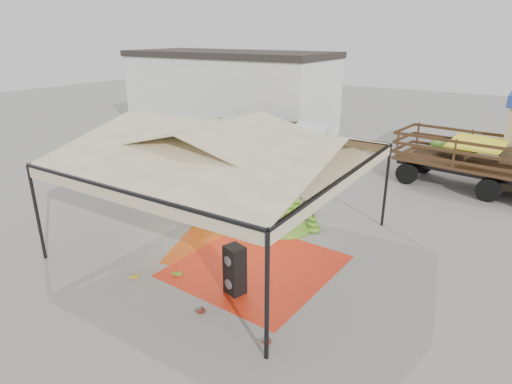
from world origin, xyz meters
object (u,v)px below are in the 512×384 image
Objects in this scene: vendor at (304,187)px; truck_left at (273,138)px; speaker_stack at (235,270)px; truck_right at (492,159)px; banana_heap at (254,204)px.

vendor is 0.24× the size of truck_left.
speaker_stack is at bearing 106.47° from vendor.
truck_right reaches higher than truck_left.
truck_left reaches higher than speaker_stack.
vendor is at bearing 66.19° from banana_heap.
vendor is (0.97, 2.21, 0.21)m from banana_heap.
truck_left is at bearing 115.16° from banana_heap.
banana_heap is 0.79× the size of truck_left.
banana_heap is 10.49m from truck_right.
vendor is 8.23m from truck_right.
banana_heap is 0.69× the size of truck_right.
speaker_stack is 0.90× the size of vendor.
speaker_stack is at bearing -82.78° from truck_left.
vendor is (-1.30, 6.62, 0.08)m from speaker_stack.
truck_right reaches higher than banana_heap.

